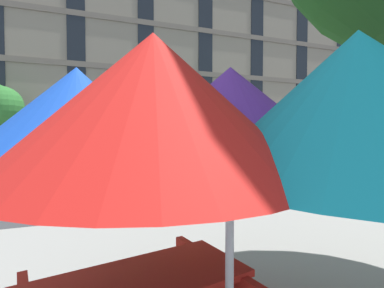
{
  "coord_description": "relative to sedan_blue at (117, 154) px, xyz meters",
  "views": [
    {
      "loc": [
        -1.68,
        -10.73,
        1.93
      ],
      "look_at": [
        3.49,
        3.2,
        1.4
      ],
      "focal_mm": 26.61,
      "sensor_mm": 36.0,
      "label": 1
    }
  ],
  "objects": [
    {
      "name": "sidewalk_far",
      "position": [
        0.3,
        3.1,
        -0.89
      ],
      "size": [
        56.0,
        3.6,
        0.12
      ],
      "primitive_type": "cube",
      "color": "gray",
      "rests_on": "ground"
    },
    {
      "name": "sedan_blue",
      "position": [
        0.0,
        0.0,
        0.0
      ],
      "size": [
        4.4,
        1.98,
        1.78
      ],
      "color": "navy",
      "rests_on": "ground"
    },
    {
      "name": "ground_plane",
      "position": [
        0.3,
        -3.7,
        -0.95
      ],
      "size": [
        120.0,
        120.0,
        0.0
      ],
      "primitive_type": "plane",
      "color": "#38383A"
    },
    {
      "name": "street_tree_middle",
      "position": [
        5.47,
        3.14,
        2.28
      ],
      "size": [
        2.67,
        2.45,
        4.59
      ],
      "color": "brown",
      "rests_on": "ground"
    },
    {
      "name": "apartment_building",
      "position": [
        0.3,
        11.29,
        8.65
      ],
      "size": [
        44.66,
        12.08,
        19.2
      ],
      "color": "gray",
      "rests_on": "ground"
    },
    {
      "name": "sedan_green",
      "position": [
        6.11,
        0.0,
        0.0
      ],
      "size": [
        4.4,
        1.98,
        1.78
      ],
      "color": "#195933",
      "rests_on": "ground"
    },
    {
      "name": "patio_umbrella",
      "position": [
        -0.46,
        -12.7,
        1.09
      ],
      "size": [
        3.1,
        3.1,
        2.38
      ],
      "color": "silver",
      "rests_on": "ground"
    },
    {
      "name": "stop_sign",
      "position": [
        22.83,
        3.7,
        0.93
      ],
      "size": [
        0.07,
        0.68,
        2.82
      ],
      "color": "slate",
      "rests_on": "ground"
    },
    {
      "name": "sedan_white",
      "position": [
        12.68,
        0.0,
        0.0
      ],
      "size": [
        4.4,
        1.98,
        1.78
      ],
      "color": "silver",
      "rests_on": "ground"
    }
  ]
}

